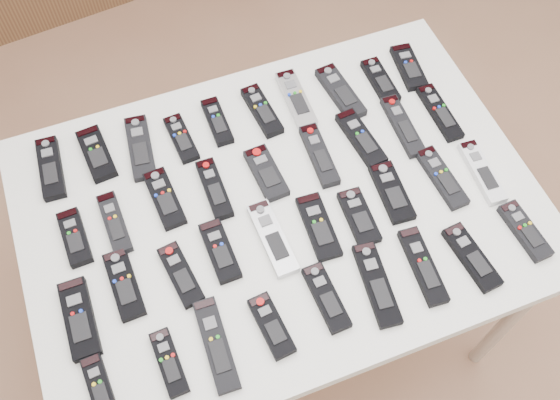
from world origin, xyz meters
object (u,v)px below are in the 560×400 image
object	(u,v)px
remote_25	(359,217)
remote_2	(140,148)
remote_11	(115,223)
remote_18	(440,112)
remote_10	(75,238)
remote_21	(181,275)
remote_14	(266,173)
remote_37	(525,231)
table	(280,216)
remote_31	(216,344)
remote_0	(51,168)
remote_20	(124,284)
remote_33	(326,298)
remote_34	(377,284)
remote_6	(296,99)
remote_29	(100,388)
remote_26	(392,192)
remote_28	(482,172)
remote_13	(214,189)
remote_16	(361,139)
remote_7	(340,92)
remote_32	(271,326)
remote_3	(181,138)
remote_4	(217,122)
remote_9	(409,67)
remote_24	(319,227)
remote_22	(220,251)
remote_36	(472,257)
remote_30	(169,363)
remote_27	(442,178)
remote_19	(79,319)
remote_15	(319,155)
remote_17	(403,126)
remote_12	(165,198)
remote_8	(380,81)
remote_23	(273,238)
remote_1	(97,154)

from	to	relation	value
remote_25	remote_2	bearing A→B (deg)	141.44
remote_11	remote_18	world-z (taller)	remote_11
remote_10	remote_21	distance (m)	0.27
remote_14	remote_37	bearing A→B (deg)	-39.24
table	remote_31	bearing A→B (deg)	-132.17
remote_0	remote_2	bearing A→B (deg)	-1.24
remote_10	remote_20	world-z (taller)	remote_10
remote_33	remote_34	distance (m)	0.12
remote_6	remote_29	size ratio (longest dim) A/B	1.37
remote_26	remote_28	xyz separation A→B (m)	(0.24, -0.03, 0.00)
remote_13	remote_18	world-z (taller)	remote_13
remote_29	remote_16	bearing A→B (deg)	22.60
remote_7	remote_32	xyz separation A→B (m)	(-0.41, -0.55, 0.00)
remote_3	remote_26	world-z (taller)	remote_26
remote_4	remote_29	bearing A→B (deg)	-127.53
remote_0	remote_21	bearing A→B (deg)	-57.16
remote_11	remote_13	world-z (taller)	remote_13
remote_14	remote_9	bearing A→B (deg)	17.46
remote_11	remote_24	distance (m)	0.49
remote_13	remote_28	distance (m)	0.67
remote_14	remote_22	size ratio (longest dim) A/B	0.99
remote_13	remote_36	distance (m)	0.63
remote_22	remote_30	bearing A→B (deg)	-132.15
remote_0	remote_3	world-z (taller)	remote_0
remote_25	remote_27	size ratio (longest dim) A/B	0.83
remote_7	remote_32	distance (m)	0.68
remote_19	remote_24	bearing A→B (deg)	2.73
remote_3	remote_21	size ratio (longest dim) A/B	0.93
remote_15	remote_25	distance (m)	0.20
remote_17	remote_16	bearing A→B (deg)	-178.16
remote_3	remote_37	world-z (taller)	remote_37
remote_3	remote_31	xyz separation A→B (m)	(-0.08, -0.55, 0.00)
remote_31	remote_33	distance (m)	0.26
remote_12	remote_19	distance (m)	0.35
remote_14	remote_24	distance (m)	0.20
remote_34	remote_18	bearing A→B (deg)	52.60
remote_8	remote_13	distance (m)	0.56
remote_37	remote_17	bearing A→B (deg)	105.49
remote_26	remote_37	world-z (taller)	remote_37
remote_26	remote_12	bearing A→B (deg)	165.06
remote_7	remote_32	size ratio (longest dim) A/B	1.27
remote_20	remote_28	world-z (taller)	same
remote_33	remote_36	distance (m)	0.35
remote_4	remote_12	world-z (taller)	remote_4
remote_8	remote_33	size ratio (longest dim) A/B	0.96
remote_11	remote_30	world-z (taller)	same
remote_9	remote_25	xyz separation A→B (m)	(-0.33, -0.38, 0.00)
remote_23	remote_36	bearing A→B (deg)	-29.07
remote_9	remote_24	xyz separation A→B (m)	(-0.43, -0.37, -0.00)
remote_1	remote_34	world-z (taller)	remote_1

